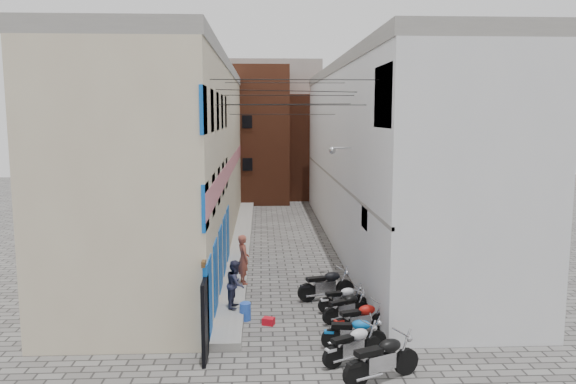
{
  "coord_description": "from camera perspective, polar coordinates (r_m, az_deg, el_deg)",
  "views": [
    {
      "loc": [
        -1.0,
        -14.73,
        6.47
      ],
      "look_at": [
        0.19,
        10.47,
        3.0
      ],
      "focal_mm": 35.0,
      "sensor_mm": 36.0,
      "label": 1
    }
  ],
  "objects": [
    {
      "name": "ground",
      "position": [
        16.12,
        1.13,
        -15.83
      ],
      "size": [
        90.0,
        90.0,
        0.0
      ],
      "primitive_type": "plane",
      "color": "#565351",
      "rests_on": "ground"
    },
    {
      "name": "plinth",
      "position": [
        28.47,
        -4.77,
        -5.08
      ],
      "size": [
        0.9,
        26.0,
        0.25
      ],
      "primitive_type": "cube",
      "color": "gray",
      "rests_on": "ground"
    },
    {
      "name": "building_left",
      "position": [
        28.04,
        -10.88,
        3.66
      ],
      "size": [
        5.1,
        27.0,
        9.0
      ],
      "color": "#BEAD90",
      "rests_on": "ground"
    },
    {
      "name": "building_right",
      "position": [
        28.44,
        9.5,
        3.76
      ],
      "size": [
        5.94,
        26.0,
        9.0
      ],
      "color": "silver",
      "rests_on": "ground"
    },
    {
      "name": "building_far_brick_left",
      "position": [
        42.77,
        -4.06,
        5.84
      ],
      "size": [
        6.0,
        6.0,
        10.0
      ],
      "primitive_type": "cube",
      "color": "brown",
      "rests_on": "ground"
    },
    {
      "name": "building_far_brick_right",
      "position": [
        44.98,
        2.41,
        4.67
      ],
      "size": [
        5.0,
        6.0,
        8.0
      ],
      "primitive_type": "cube",
      "color": "brown",
      "rests_on": "ground"
    },
    {
      "name": "building_far_concrete",
      "position": [
        48.75,
        -1.54,
        6.69
      ],
      "size": [
        8.0,
        5.0,
        11.0
      ],
      "primitive_type": "cube",
      "color": "gray",
      "rests_on": "ground"
    },
    {
      "name": "far_shopfront",
      "position": [
        40.29,
        -1.26,
        0.31
      ],
      "size": [
        2.0,
        0.3,
        2.4
      ],
      "primitive_type": "cube",
      "color": "black",
      "rests_on": "ground"
    },
    {
      "name": "overhead_wires",
      "position": [
        22.41,
        -0.14,
        9.5
      ],
      "size": [
        5.8,
        13.02,
        1.32
      ],
      "color": "black",
      "rests_on": "ground"
    },
    {
      "name": "motorcycle_a",
      "position": [
        14.42,
        9.52,
        -16.15
      ],
      "size": [
        2.27,
        1.53,
        1.26
      ],
      "primitive_type": null,
      "rotation": [
        0.0,
        0.0,
        -1.14
      ],
      "color": "black",
      "rests_on": "ground"
    },
    {
      "name": "motorcycle_b",
      "position": [
        15.31,
        6.62,
        -14.99
      ],
      "size": [
        1.94,
        1.41,
        1.09
      ],
      "primitive_type": null,
      "rotation": [
        0.0,
        0.0,
        -1.08
      ],
      "color": "#BABBC0",
      "rests_on": "ground"
    },
    {
      "name": "motorcycle_c",
      "position": [
        16.11,
        6.71,
        -13.88
      ],
      "size": [
        1.87,
        0.77,
        1.05
      ],
      "primitive_type": null,
      "rotation": [
        0.0,
        0.0,
        -1.68
      ],
      "color": "#0B5CAA",
      "rests_on": "ground"
    },
    {
      "name": "motorcycle_d",
      "position": [
        17.11,
        7.4,
        -12.49
      ],
      "size": [
        1.98,
        1.16,
        1.09
      ],
      "primitive_type": null,
      "rotation": [
        0.0,
        0.0,
        -1.25
      ],
      "color": "#9E100B",
      "rests_on": "ground"
    },
    {
      "name": "motorcycle_e",
      "position": [
        18.13,
        5.94,
        -11.43
      ],
      "size": [
        1.79,
        1.27,
        1.0
      ],
      "primitive_type": null,
      "rotation": [
        0.0,
        0.0,
        -1.1
      ],
      "color": "black",
      "rests_on": "ground"
    },
    {
      "name": "motorcycle_f",
      "position": [
        18.96,
        5.57,
        -10.6
      ],
      "size": [
        1.76,
        0.88,
        0.98
      ],
      "primitive_type": null,
      "rotation": [
        0.0,
        0.0,
        -1.35
      ],
      "color": "silver",
      "rests_on": "ground"
    },
    {
      "name": "motorcycle_g",
      "position": [
        20.02,
        3.89,
        -9.22
      ],
      "size": [
        2.19,
        1.19,
        1.21
      ],
      "primitive_type": null,
      "rotation": [
        0.0,
        0.0,
        -1.3
      ],
      "color": "black",
      "rests_on": "ground"
    },
    {
      "name": "person_a",
      "position": [
        20.98,
        -4.56,
        -6.82
      ],
      "size": [
        0.63,
        0.78,
        1.84
      ],
      "primitive_type": "imported",
      "rotation": [
        0.0,
        0.0,
        1.89
      ],
      "color": "#994837",
      "rests_on": "plinth"
    },
    {
      "name": "person_b",
      "position": [
        18.52,
        -5.34,
        -9.28
      ],
      "size": [
        0.7,
        0.84,
        1.56
      ],
      "primitive_type": "imported",
      "rotation": [
        0.0,
        0.0,
        1.42
      ],
      "color": "#2C2C42",
      "rests_on": "plinth"
    },
    {
      "name": "water_jug_near",
      "position": [
        18.25,
        -4.36,
        -12.02
      ],
      "size": [
        0.44,
        0.44,
        0.56
      ],
      "primitive_type": "cylinder",
      "rotation": [
        0.0,
        0.0,
        -0.26
      ],
      "color": "blue",
      "rests_on": "ground"
    },
    {
      "name": "water_jug_far",
      "position": [
        18.58,
        -4.33,
        -11.8
      ],
      "size": [
        0.35,
        0.35,
        0.47
      ],
      "primitive_type": "cylinder",
      "rotation": [
        0.0,
        0.0,
        -0.2
      ],
      "color": "#297BCD",
      "rests_on": "ground"
    },
    {
      "name": "red_crate",
      "position": [
        17.89,
        -1.99,
        -12.99
      ],
      "size": [
        0.43,
        0.38,
        0.22
      ],
      "primitive_type": "cube",
      "rotation": [
        0.0,
        0.0,
        -0.36
      ],
      "color": "red",
      "rests_on": "ground"
    }
  ]
}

